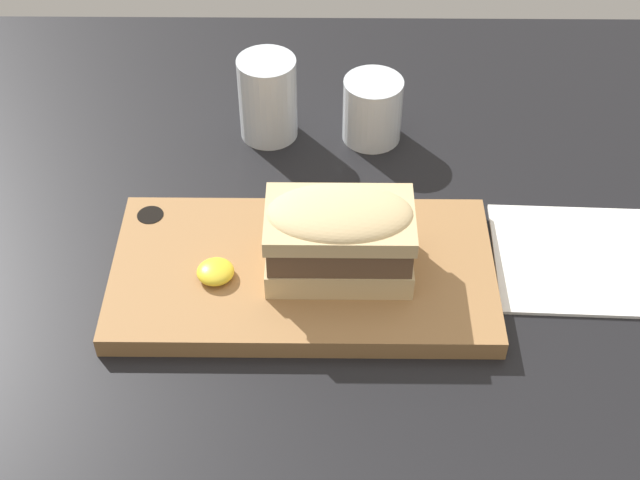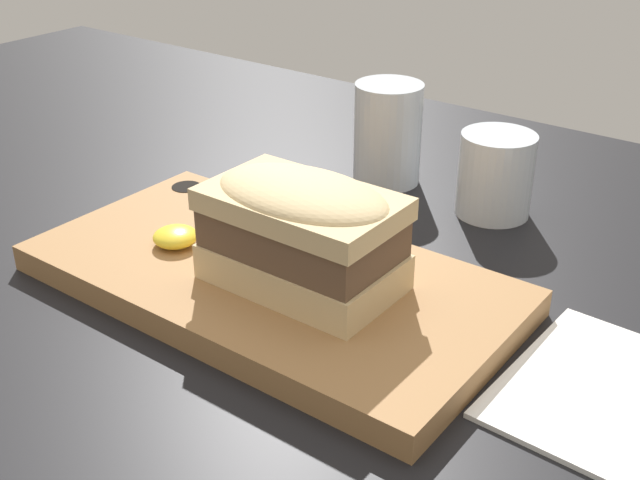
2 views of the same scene
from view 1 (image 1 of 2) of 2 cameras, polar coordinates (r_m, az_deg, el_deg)
dining_table at (r=90.42cm, az=5.05°, el=-5.20°), size 198.87×113.50×2.00cm
serving_board at (r=91.70cm, az=-1.14°, el=-2.08°), size 39.10×20.39×2.29cm
sandwich at (r=87.34cm, az=1.25°, el=0.36°), size 14.57×8.90×8.68cm
mustard_dollop at (r=89.79cm, az=-6.71°, el=-2.02°), size 3.78×3.78×1.51cm
water_glass at (r=108.32cm, az=-3.35°, el=8.76°), size 7.01×7.01×10.51cm
wine_glass at (r=108.31cm, az=3.36°, el=8.17°), size 7.13×7.13×8.06cm
napkin at (r=98.13cm, az=16.04°, el=-1.17°), size 17.75×16.54×0.40cm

